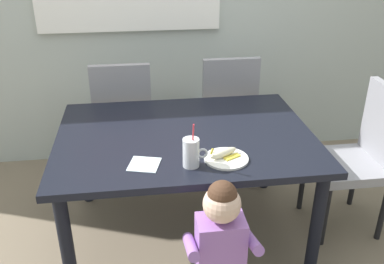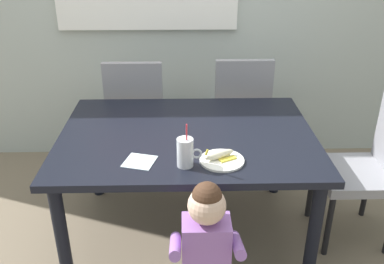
{
  "view_description": "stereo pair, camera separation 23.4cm",
  "coord_description": "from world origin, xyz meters",
  "px_view_note": "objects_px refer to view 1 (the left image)",
  "views": [
    {
      "loc": [
        -0.26,
        -2.19,
        1.82
      ],
      "look_at": [
        0.03,
        -0.11,
        0.79
      ],
      "focal_mm": 39.49,
      "sensor_mm": 36.0,
      "label": 1
    },
    {
      "loc": [
        -0.02,
        -2.21,
        1.82
      ],
      "look_at": [
        0.03,
        -0.11,
        0.79
      ],
      "focal_mm": 39.49,
      "sensor_mm": 36.0,
      "label": 2
    }
  ],
  "objects_px": {
    "dining_chair_left": "(123,114)",
    "milk_cup": "(191,154)",
    "dining_chair_far": "(361,151)",
    "toddler_standing": "(221,240)",
    "paper_napkin": "(144,164)",
    "snack_plate": "(226,159)",
    "peeled_banana": "(224,153)",
    "dining_chair_right": "(227,106)",
    "dining_table": "(185,146)"
  },
  "relations": [
    {
      "from": "dining_chair_left",
      "to": "milk_cup",
      "type": "bearing_deg",
      "value": 107.92
    },
    {
      "from": "dining_chair_left",
      "to": "peeled_banana",
      "type": "xyz_separation_m",
      "value": [
        0.54,
        -1.07,
        0.22
      ]
    },
    {
      "from": "milk_cup",
      "to": "peeled_banana",
      "type": "relative_size",
      "value": 1.42
    },
    {
      "from": "dining_table",
      "to": "dining_chair_far",
      "type": "distance_m",
      "value": 1.11
    },
    {
      "from": "peeled_banana",
      "to": "milk_cup",
      "type": "bearing_deg",
      "value": -163.66
    },
    {
      "from": "dining_chair_left",
      "to": "toddler_standing",
      "type": "xyz_separation_m",
      "value": [
        0.45,
        -1.47,
        -0.02
      ]
    },
    {
      "from": "dining_chair_left",
      "to": "dining_chair_far",
      "type": "xyz_separation_m",
      "value": [
        1.49,
        -0.79,
        0.0
      ]
    },
    {
      "from": "milk_cup",
      "to": "dining_chair_right",
      "type": "bearing_deg",
      "value": 69.55
    },
    {
      "from": "toddler_standing",
      "to": "paper_napkin",
      "type": "height_order",
      "value": "toddler_standing"
    },
    {
      "from": "dining_table",
      "to": "dining_chair_right",
      "type": "bearing_deg",
      "value": 62.13
    },
    {
      "from": "dining_chair_left",
      "to": "milk_cup",
      "type": "relative_size",
      "value": 3.86
    },
    {
      "from": "dining_table",
      "to": "snack_plate",
      "type": "xyz_separation_m",
      "value": [
        0.17,
        -0.33,
        0.09
      ]
    },
    {
      "from": "dining_chair_right",
      "to": "snack_plate",
      "type": "bearing_deg",
      "value": 77.62
    },
    {
      "from": "dining_table",
      "to": "paper_napkin",
      "type": "height_order",
      "value": "paper_napkin"
    },
    {
      "from": "peeled_banana",
      "to": "dining_chair_right",
      "type": "bearing_deg",
      "value": 76.89
    },
    {
      "from": "paper_napkin",
      "to": "peeled_banana",
      "type": "bearing_deg",
      "value": 1.34
    },
    {
      "from": "paper_napkin",
      "to": "milk_cup",
      "type": "bearing_deg",
      "value": -10.11
    },
    {
      "from": "dining_chair_far",
      "to": "toddler_standing",
      "type": "relative_size",
      "value": 1.15
    },
    {
      "from": "dining_chair_far",
      "to": "dining_chair_left",
      "type": "bearing_deg",
      "value": -117.95
    },
    {
      "from": "milk_cup",
      "to": "paper_napkin",
      "type": "bearing_deg",
      "value": 169.89
    },
    {
      "from": "dining_chair_left",
      "to": "dining_chair_far",
      "type": "distance_m",
      "value": 1.68
    },
    {
      "from": "milk_cup",
      "to": "dining_chair_far",
      "type": "bearing_deg",
      "value": 16.64
    },
    {
      "from": "milk_cup",
      "to": "paper_napkin",
      "type": "xyz_separation_m",
      "value": [
        -0.24,
        0.04,
        -0.06
      ]
    },
    {
      "from": "dining_chair_left",
      "to": "toddler_standing",
      "type": "bearing_deg",
      "value": 107.16
    },
    {
      "from": "dining_chair_far",
      "to": "snack_plate",
      "type": "bearing_deg",
      "value": -72.27
    },
    {
      "from": "milk_cup",
      "to": "toddler_standing",
      "type": "bearing_deg",
      "value": -75.4
    },
    {
      "from": "dining_chair_left",
      "to": "milk_cup",
      "type": "xyz_separation_m",
      "value": [
        0.36,
        -1.12,
        0.25
      ]
    },
    {
      "from": "dining_table",
      "to": "peeled_banana",
      "type": "height_order",
      "value": "peeled_banana"
    },
    {
      "from": "toddler_standing",
      "to": "milk_cup",
      "type": "distance_m",
      "value": 0.44
    },
    {
      "from": "toddler_standing",
      "to": "paper_napkin",
      "type": "xyz_separation_m",
      "value": [
        -0.32,
        0.38,
        0.2
      ]
    },
    {
      "from": "dining_chair_right",
      "to": "dining_chair_far",
      "type": "distance_m",
      "value": 1.08
    },
    {
      "from": "dining_chair_far",
      "to": "milk_cup",
      "type": "bearing_deg",
      "value": -73.36
    },
    {
      "from": "dining_chair_left",
      "to": "paper_napkin",
      "type": "height_order",
      "value": "dining_chair_left"
    },
    {
      "from": "dining_chair_left",
      "to": "dining_chair_right",
      "type": "bearing_deg",
      "value": -176.8
    },
    {
      "from": "toddler_standing",
      "to": "dining_table",
      "type": "bearing_deg",
      "value": 96.06
    },
    {
      "from": "toddler_standing",
      "to": "peeled_banana",
      "type": "relative_size",
      "value": 4.77
    },
    {
      "from": "paper_napkin",
      "to": "dining_chair_left",
      "type": "bearing_deg",
      "value": 96.78
    },
    {
      "from": "paper_napkin",
      "to": "snack_plate",
      "type": "bearing_deg",
      "value": -0.73
    },
    {
      "from": "dining_chair_far",
      "to": "peeled_banana",
      "type": "height_order",
      "value": "dining_chair_far"
    },
    {
      "from": "toddler_standing",
      "to": "milk_cup",
      "type": "bearing_deg",
      "value": 104.6
    },
    {
      "from": "milk_cup",
      "to": "paper_napkin",
      "type": "distance_m",
      "value": 0.25
    },
    {
      "from": "dining_table",
      "to": "toddler_standing",
      "type": "height_order",
      "value": "toddler_standing"
    },
    {
      "from": "dining_chair_right",
      "to": "dining_chair_far",
      "type": "xyz_separation_m",
      "value": [
        0.69,
        -0.83,
        0.0
      ]
    },
    {
      "from": "snack_plate",
      "to": "paper_napkin",
      "type": "height_order",
      "value": "snack_plate"
    },
    {
      "from": "milk_cup",
      "to": "snack_plate",
      "type": "relative_size",
      "value": 1.08
    },
    {
      "from": "toddler_standing",
      "to": "dining_chair_far",
      "type": "bearing_deg",
      "value": 33.24
    },
    {
      "from": "dining_chair_far",
      "to": "snack_plate",
      "type": "distance_m",
      "value": 1.0
    },
    {
      "from": "dining_table",
      "to": "dining_chair_far",
      "type": "bearing_deg",
      "value": -1.77
    },
    {
      "from": "dining_chair_far",
      "to": "dining_table",
      "type": "bearing_deg",
      "value": -91.77
    },
    {
      "from": "dining_chair_far",
      "to": "peeled_banana",
      "type": "distance_m",
      "value": 1.01
    }
  ]
}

